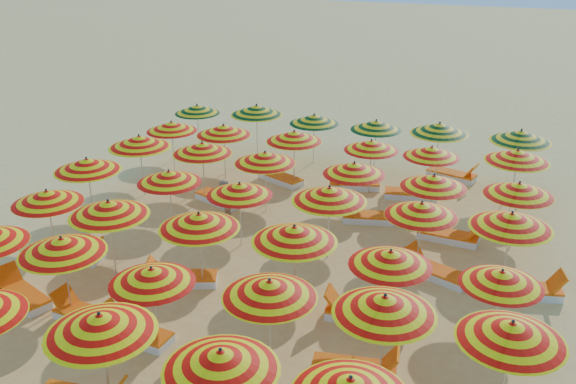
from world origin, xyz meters
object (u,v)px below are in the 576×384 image
at_px(umbrella_40, 439,128).
at_px(lounger_10, 435,272).
at_px(umbrella_8, 152,276).
at_px(umbrella_23, 511,220).
at_px(umbrella_39, 376,125).
at_px(lounger_8, 272,299).
at_px(umbrella_12, 47,197).
at_px(umbrella_18, 87,165).
at_px(umbrella_2, 100,324).
at_px(umbrella_36, 197,109).
at_px(umbrella_15, 294,234).
at_px(umbrella_29, 519,189).
at_px(umbrella_9, 270,289).
at_px(lounger_11, 527,290).
at_px(umbrella_37, 257,110).
at_px(lounger_3, 88,316).
at_px(umbrella_7, 62,246).
at_px(umbrella_26, 265,158).
at_px(umbrella_21, 329,194).
at_px(umbrella_34, 432,152).
at_px(umbrella_20, 240,189).
at_px(umbrella_27, 354,169).
at_px(umbrella_25, 202,148).
at_px(umbrella_13, 109,208).
at_px(umbrella_19, 169,177).
at_px(umbrella_33, 371,145).
at_px(lounger_4, 134,333).
at_px(umbrella_28, 434,181).
at_px(lounger_5, 356,369).
at_px(lounger_12, 220,199).
at_px(lounger_9, 361,314).
at_px(umbrella_10, 385,305).
at_px(lounger_2, 22,295).
at_px(lounger_6, 73,255).
at_px(lounger_7, 181,278).
at_px(lounger_14, 450,236).
at_px(umbrella_30, 171,127).
at_px(lounger_13, 369,217).
at_px(lounger_18, 453,175).
at_px(lounger_16, 353,184).
at_px(umbrella_24, 139,142).
at_px(umbrella_3, 221,360).
at_px(umbrella_17, 502,278).
at_px(umbrella_35, 517,156).
at_px(umbrella_31, 224,130).
at_px(umbrella_11, 511,332).
at_px(umbrella_22, 422,209).
at_px(lounger_15, 280,178).
at_px(umbrella_32, 294,136).

xyz_separation_m(umbrella_40, lounger_10, (0.82, -6.94, -1.74)).
height_order(umbrella_8, umbrella_23, umbrella_23).
height_order(umbrella_39, lounger_8, umbrella_39).
bearing_deg(umbrella_12, umbrella_18, 97.43).
distance_m(umbrella_2, umbrella_36, 15.01).
relative_size(umbrella_15, umbrella_29, 0.95).
distance_m(umbrella_9, lounger_11, 6.97).
xyz_separation_m(umbrella_37, lounger_3, (0.38, -11.77, -1.71)).
bearing_deg(umbrella_7, umbrella_26, 72.23).
relative_size(umbrella_21, umbrella_34, 1.03).
bearing_deg(umbrella_20, lounger_8, -54.27).
bearing_deg(umbrella_27, umbrella_18, -161.61).
height_order(umbrella_25, lounger_10, umbrella_25).
height_order(umbrella_13, umbrella_19, umbrella_13).
distance_m(umbrella_33, lounger_4, 10.43).
bearing_deg(umbrella_28, lounger_5, -95.15).
distance_m(umbrella_28, lounger_12, 6.96).
height_order(umbrella_7, umbrella_26, umbrella_7).
relative_size(umbrella_7, lounger_9, 1.18).
relative_size(umbrella_10, umbrella_12, 1.13).
relative_size(umbrella_23, lounger_2, 1.26).
xyz_separation_m(lounger_6, lounger_7, (3.37, -0.19, 0.00)).
bearing_deg(umbrella_10, umbrella_8, -177.61).
distance_m(lounger_8, lounger_14, 6.04).
relative_size(umbrella_18, umbrella_30, 1.21).
height_order(umbrella_15, umbrella_18, umbrella_15).
distance_m(lounger_13, lounger_18, 4.90).
height_order(umbrella_13, umbrella_30, umbrella_13).
relative_size(umbrella_18, lounger_16, 1.28).
bearing_deg(umbrella_23, lounger_13, 145.37).
xyz_separation_m(umbrella_24, lounger_8, (6.35, -4.90, -1.74)).
bearing_deg(umbrella_13, lounger_18, 51.62).
xyz_separation_m(umbrella_3, lounger_11, (5.04, 6.90, -1.70)).
height_order(umbrella_15, umbrella_17, umbrella_15).
xyz_separation_m(umbrella_27, umbrella_35, (4.57, 2.39, 0.11)).
height_order(umbrella_12, umbrella_31, umbrella_31).
height_order(umbrella_11, lounger_10, umbrella_11).
bearing_deg(umbrella_15, lounger_16, 92.49).
height_order(umbrella_22, lounger_15, umbrella_22).
bearing_deg(umbrella_33, umbrella_27, -90.33).
height_order(umbrella_21, umbrella_35, umbrella_21).
distance_m(umbrella_3, lounger_3, 5.46).
bearing_deg(umbrella_21, lounger_15, 122.67).
height_order(lounger_2, lounger_18, same).
relative_size(umbrella_2, umbrella_35, 1.07).
distance_m(umbrella_28, lounger_6, 10.16).
relative_size(umbrella_10, umbrella_32, 1.13).
height_order(umbrella_12, umbrella_25, umbrella_25).
relative_size(umbrella_32, umbrella_33, 1.17).
xyz_separation_m(umbrella_12, lounger_2, (0.67, -2.15, -1.61)).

